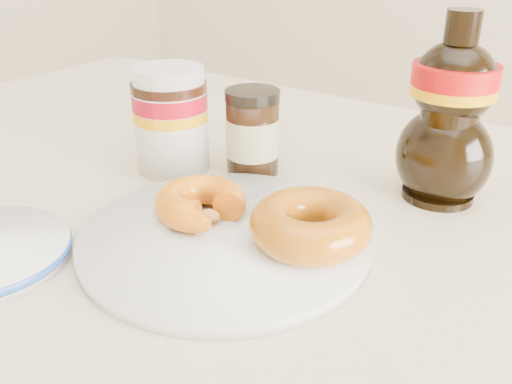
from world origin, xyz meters
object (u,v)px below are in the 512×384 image
Objects in this scene: donut_whole at (311,224)px; donut_bitten at (200,203)px; plate at (225,238)px; nutella_jar at (171,115)px; dark_jar at (252,133)px; syrup_bottle at (450,110)px; dining_table at (261,293)px.

donut_bitten is at bearing -171.04° from donut_whole.
donut_whole is at bearing -13.01° from donut_bitten.
donut_bitten reaches higher than plate.
nutella_jar is 1.23× the size of dark_jar.
dark_jar is (-0.15, 0.12, 0.02)m from donut_whole.
donut_whole is (0.11, 0.02, 0.00)m from donut_bitten.
donut_whole is 1.07× the size of dark_jar.
syrup_bottle is 0.22m from dark_jar.
dining_table is at bearing -50.94° from dark_jar.
syrup_bottle reaches higher than plate.
donut_bitten is (-0.04, 0.01, 0.02)m from plate.
dark_jar reaches higher than plate.
donut_bitten is 0.27m from syrup_bottle.
dining_table is at bearing 161.54° from donut_whole.
plate is 2.18× the size of nutella_jar.
syrup_bottle is 1.96× the size of dark_jar.
dining_table is 13.88× the size of dark_jar.
donut_bitten is 0.83× the size of donut_whole.
dining_table is 0.27m from syrup_bottle.
plate is 0.04m from donut_bitten.
dining_table is 7.07× the size of syrup_bottle.
nutella_jar is (-0.16, 0.11, 0.06)m from plate.
donut_whole is 0.20m from syrup_bottle.
nutella_jar is (-0.13, 0.10, 0.04)m from donut_bitten.
syrup_bottle is (0.29, 0.11, 0.03)m from nutella_jar.
donut_bitten is 0.72× the size of nutella_jar.
syrup_bottle is (0.12, 0.16, 0.18)m from dining_table.
plate is at bearing -159.43° from donut_whole.
donut_bitten is at bearing -129.09° from syrup_bottle.
nutella_jar reaches higher than dining_table.
donut_whole is at bearing 20.57° from plate.
syrup_bottle is (0.13, 0.21, 0.09)m from plate.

